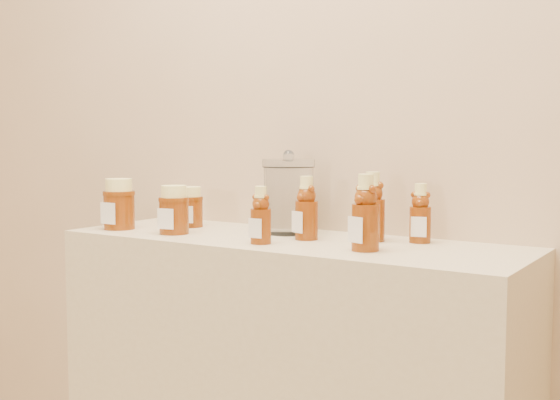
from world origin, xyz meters
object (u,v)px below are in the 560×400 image
Objects in this scene: bear_bottle_back_left at (307,204)px; honey_jar_left at (119,204)px; bear_bottle_front_left at (261,211)px; glass_canister at (289,193)px.

honey_jar_left is (-0.54, -0.11, -0.02)m from bear_bottle_back_left.
bear_bottle_front_left is 0.73× the size of glass_canister.
bear_bottle_front_left is 0.20m from glass_canister.
honey_jar_left is 0.65× the size of glass_canister.
glass_canister is (-0.04, 0.20, 0.03)m from bear_bottle_front_left.
glass_canister is (0.44, 0.18, 0.04)m from honey_jar_left.
honey_jar_left is 0.48m from glass_canister.
glass_canister is at bearing 20.60° from honey_jar_left.
glass_canister reaches higher than bear_bottle_back_left.
bear_bottle_back_left is 1.15× the size of bear_bottle_front_left.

